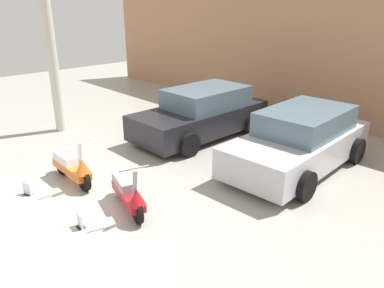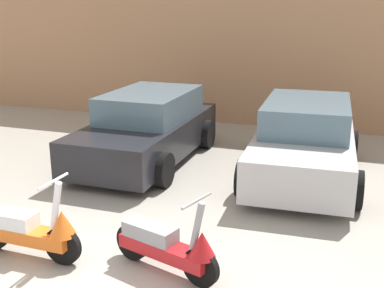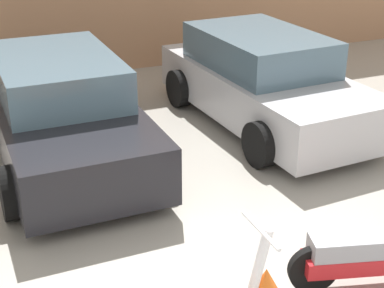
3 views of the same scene
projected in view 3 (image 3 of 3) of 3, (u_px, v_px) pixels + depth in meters
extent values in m
cylinder|color=white|center=(258.00, 268.00, 4.42)|extent=(0.22, 0.08, 0.68)
cylinder|color=white|center=(260.00, 230.00, 4.29)|extent=(0.04, 0.55, 0.03)
cone|color=orange|center=(266.00, 285.00, 4.52)|extent=(0.32, 0.32, 0.31)
cylinder|color=black|center=(313.00, 269.00, 5.22)|extent=(0.46, 0.20, 0.46)
cube|color=#B2191E|center=(368.00, 260.00, 5.25)|extent=(1.22, 0.60, 0.16)
cube|color=gray|center=(347.00, 246.00, 5.16)|extent=(0.71, 0.44, 0.18)
cube|color=black|center=(64.00, 124.00, 7.61)|extent=(1.67, 4.00, 0.67)
cube|color=slate|center=(56.00, 75.00, 7.57)|extent=(1.47, 2.24, 0.52)
cylinder|color=black|center=(160.00, 165.00, 6.97)|extent=(0.21, 0.61, 0.61)
cylinder|color=black|center=(11.00, 193.00, 6.35)|extent=(0.21, 0.61, 0.61)
cylinder|color=black|center=(104.00, 99.00, 9.04)|extent=(0.21, 0.61, 0.61)
cube|color=#B7B7BC|center=(266.00, 92.00, 8.78)|extent=(1.85, 4.06, 0.66)
cube|color=slate|center=(259.00, 49.00, 8.74)|extent=(1.57, 2.30, 0.52)
cylinder|color=black|center=(365.00, 122.00, 8.20)|extent=(0.24, 0.62, 0.61)
cylinder|color=black|center=(260.00, 144.00, 7.51)|extent=(0.24, 0.62, 0.61)
cylinder|color=black|center=(269.00, 74.00, 10.22)|extent=(0.24, 0.62, 0.61)
cylinder|color=black|center=(179.00, 88.00, 9.53)|extent=(0.24, 0.62, 0.61)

